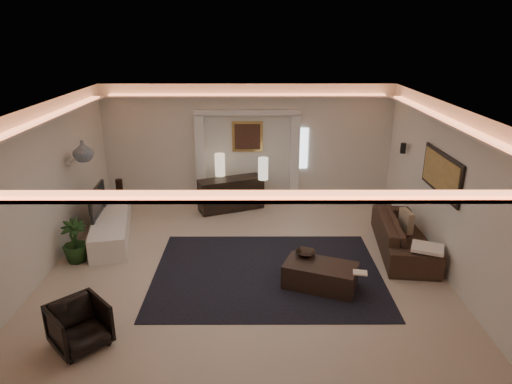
{
  "coord_description": "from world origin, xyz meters",
  "views": [
    {
      "loc": [
        0.18,
        -7.31,
        4.08
      ],
      "look_at": [
        0.2,
        0.6,
        1.25
      ],
      "focal_mm": 31.82,
      "sensor_mm": 36.0,
      "label": 1
    }
  ],
  "objects_px": {
    "coffee_table": "(320,276)",
    "armchair": "(79,325)",
    "sofa": "(404,234)",
    "console": "(231,194)"
  },
  "relations": [
    {
      "from": "coffee_table",
      "to": "armchair",
      "type": "distance_m",
      "value": 3.77
    },
    {
      "from": "sofa",
      "to": "armchair",
      "type": "height_order",
      "value": "sofa"
    },
    {
      "from": "console",
      "to": "sofa",
      "type": "relative_size",
      "value": 0.65
    },
    {
      "from": "console",
      "to": "armchair",
      "type": "relative_size",
      "value": 2.17
    },
    {
      "from": "sofa",
      "to": "console",
      "type": "bearing_deg",
      "value": 64.5
    },
    {
      "from": "sofa",
      "to": "coffee_table",
      "type": "height_order",
      "value": "sofa"
    },
    {
      "from": "console",
      "to": "armchair",
      "type": "xyz_separation_m",
      "value": [
        -1.8,
        -5.0,
        -0.08
      ]
    },
    {
      "from": "sofa",
      "to": "armchair",
      "type": "relative_size",
      "value": 3.35
    },
    {
      "from": "sofa",
      "to": "armchair",
      "type": "distance_m",
      "value": 5.99
    },
    {
      "from": "console",
      "to": "coffee_table",
      "type": "height_order",
      "value": "console"
    }
  ]
}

